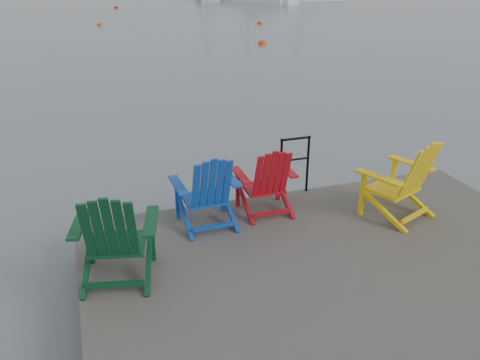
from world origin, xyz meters
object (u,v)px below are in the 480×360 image
object	(u,v)px
chair_green	(114,235)
chair_yellow	(403,178)
buoy_d	(116,8)
handrail	(295,160)
chair_blue	(207,190)
buoy_a	(262,44)
buoy_c	(260,24)
chair_red	(267,180)
buoy_b	(100,25)

from	to	relation	value
chair_green	chair_yellow	xyz separation A→B (m)	(3.89, 0.32, -0.00)
buoy_d	handrail	bearing A→B (deg)	-91.64
chair_blue	buoy_a	distance (m)	18.75
buoy_d	chair_blue	bearing A→B (deg)	-93.89
chair_green	handrail	bearing A→B (deg)	41.31
chair_blue	buoy_c	size ratio (longest dim) A/B	3.13
buoy_c	chair_red	bearing A→B (deg)	-110.27
chair_green	chair_blue	size ratio (longest dim) A/B	1.09
chair_red	buoy_a	size ratio (longest dim) A/B	2.45
chair_red	buoy_d	bearing A→B (deg)	87.99
chair_blue	chair_yellow	xyz separation A→B (m)	(2.60, -0.57, 0.05)
chair_green	chair_red	bearing A→B (deg)	38.30
buoy_c	buoy_d	distance (m)	15.31
chair_red	chair_yellow	world-z (taller)	chair_yellow
chair_blue	chair_yellow	bearing A→B (deg)	-14.30
chair_blue	buoy_d	distance (m)	38.25
buoy_a	buoy_b	world-z (taller)	buoy_a
handrail	chair_blue	xyz separation A→B (m)	(-1.52, -0.60, -0.01)
buoy_a	buoy_d	distance (m)	21.43
buoy_c	buoy_d	xyz separation A→B (m)	(-7.38, 13.41, 0.00)
buoy_c	buoy_a	bearing A→B (deg)	-109.61
chair_blue	buoy_c	bearing A→B (deg)	66.06
chair_green	buoy_d	size ratio (longest dim) A/B	3.44
chair_red	buoy_c	world-z (taller)	chair_red
handrail	buoy_c	xyz separation A→B (m)	(8.45, 24.14, -1.04)
handrail	buoy_b	distance (m)	26.54
chair_yellow	handrail	bearing A→B (deg)	110.65
chair_blue	chair_green	bearing A→B (deg)	-147.20
chair_yellow	buoy_b	distance (m)	27.77
buoy_b	buoy_c	xyz separation A→B (m)	(9.48, -2.36, 0.00)
chair_green	buoy_b	world-z (taller)	chair_green
handrail	chair_red	distance (m)	0.80
buoy_d	chair_yellow	bearing A→B (deg)	-89.99
buoy_c	buoy_d	world-z (taller)	buoy_c
buoy_c	chair_blue	bearing A→B (deg)	-111.95
chair_blue	buoy_a	world-z (taller)	chair_blue
buoy_a	buoy_d	world-z (taller)	buoy_a
chair_green	buoy_a	world-z (taller)	chair_green
chair_yellow	buoy_a	distance (m)	18.45
chair_green	chair_yellow	distance (m)	3.90
handrail	chair_blue	world-z (taller)	chair_blue
chair_yellow	chair_green	bearing A→B (deg)	162.50
handrail	chair_red	size ratio (longest dim) A/B	0.89
handrail	chair_blue	distance (m)	1.63
buoy_a	chair_blue	bearing A→B (deg)	-112.94
chair_green	buoy_a	size ratio (longest dim) A/B	2.80
buoy_a	buoy_c	size ratio (longest dim) A/B	1.22
buoy_d	buoy_a	bearing A→B (deg)	-77.32
chair_red	buoy_c	distance (m)	26.27
handrail	buoy_a	distance (m)	17.65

